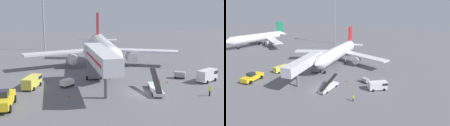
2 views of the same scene
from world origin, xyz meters
The scene contains 15 objects.
ground_plane centered at (0.00, 0.00, 0.00)m, with size 300.00×300.00×0.00m, color slate.
airplane_at_gate centered at (-2.82, 22.51, 4.72)m, with size 38.88×35.06×13.33m.
jet_bridge centered at (-6.63, 4.67, 5.47)m, with size 3.60×19.17×7.29m.
pushback_tug centered at (-21.85, -2.05, 1.24)m, with size 3.10×6.64×2.67m.
belt_loader_truck centered at (2.36, 0.45, 0.78)m, with size 3.20×7.57×3.42m.
service_van_near_right centered at (14.98, 4.81, 1.35)m, with size 5.22×4.06×2.38m.
service_van_far_right centered at (-18.50, 7.62, 1.20)m, with size 3.31×5.41×2.09m.
baggage_cart_rear_left centered at (-12.30, 6.94, 0.78)m, with size 2.74×2.75×1.39m.
baggage_cart_mid_left centered at (10.79, 8.21, 0.78)m, with size 2.47×2.22×1.40m.
ground_crew_worker_foreground centered at (10.23, -3.46, 0.94)m, with size 0.43×0.43×1.78m.
safety_cone_alpha centered at (-12.35, 0.80, 0.24)m, with size 0.32×0.32×0.50m.
safety_cone_bravo centered at (5.72, 6.73, 0.30)m, with size 0.40×0.40×0.61m.
safety_cone_charlie centered at (6.85, 5.51, 0.24)m, with size 0.31×0.31×0.49m.
airplane_background centered at (-57.47, 39.84, 4.55)m, with size 40.95×37.49×12.60m.
apron_light_mast centered at (-18.08, 58.54, 19.04)m, with size 2.40×2.40×27.78m.
Camera 2 is at (19.42, -39.57, 21.61)m, focal length 28.12 mm.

